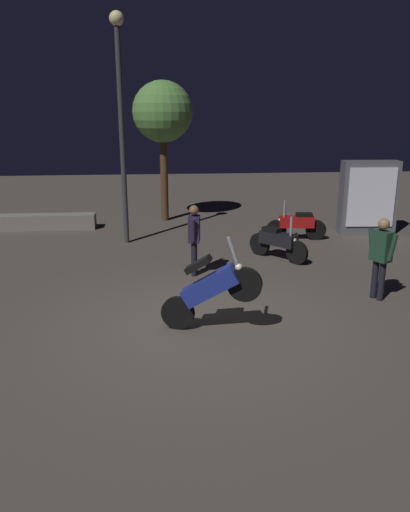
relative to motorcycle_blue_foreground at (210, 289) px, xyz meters
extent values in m
plane|color=#4C443D|center=(-0.17, 0.30, -0.74)|extent=(40.00, 40.00, 0.00)
cylinder|color=black|center=(-0.52, 0.16, -0.46)|extent=(0.56, 0.26, 0.56)
cylinder|color=black|center=(0.53, -0.16, 0.12)|extent=(0.56, 0.26, 0.56)
cube|color=navy|center=(0.00, 0.00, 0.06)|extent=(1.01, 0.57, 0.76)
cube|color=black|center=(-0.19, 0.06, 0.40)|extent=(0.48, 0.35, 0.32)
cylinder|color=gray|center=(0.34, -0.10, 0.66)|extent=(0.21, 0.12, 0.44)
sphere|color=#F2EABF|center=(0.44, -0.13, 0.40)|extent=(0.12, 0.12, 0.12)
cylinder|color=black|center=(1.67, 4.31, -0.46)|extent=(0.44, 0.49, 0.56)
cylinder|color=black|center=(2.39, 3.49, -0.46)|extent=(0.44, 0.49, 0.56)
cube|color=black|center=(2.03, 3.90, -0.23)|extent=(0.85, 0.91, 0.30)
cube|color=black|center=(1.90, 4.05, -0.03)|extent=(0.47, 0.49, 0.10)
cylinder|color=gray|center=(2.26, 3.64, 0.14)|extent=(0.08, 0.08, 0.45)
sphere|color=#F2EABF|center=(2.33, 3.56, -0.18)|extent=(0.12, 0.12, 0.12)
cylinder|color=black|center=(3.51, 5.64, -0.46)|extent=(0.57, 0.15, 0.56)
cylinder|color=black|center=(2.42, 5.75, -0.46)|extent=(0.57, 0.15, 0.56)
cube|color=#B71414|center=(2.97, 5.69, -0.23)|extent=(0.97, 0.39, 0.30)
cube|color=black|center=(3.17, 5.67, -0.03)|extent=(0.46, 0.28, 0.10)
cylinder|color=gray|center=(2.62, 5.73, 0.14)|extent=(0.07, 0.07, 0.45)
sphere|color=#F2EABF|center=(2.52, 5.74, -0.18)|extent=(0.12, 0.12, 0.12)
cylinder|color=black|center=(3.30, 1.23, -0.36)|extent=(0.12, 0.12, 0.77)
cylinder|color=black|center=(3.38, 1.09, -0.36)|extent=(0.12, 0.12, 0.77)
cube|color=#1E3F2D|center=(3.34, 1.16, 0.31)|extent=(0.38, 0.43, 0.57)
sphere|color=#9E7251|center=(3.34, 1.16, 0.74)|extent=(0.21, 0.21, 0.21)
cylinder|color=#1E3F2D|center=(3.23, 1.38, 0.34)|extent=(0.16, 0.20, 0.52)
cylinder|color=#1E3F2D|center=(3.45, 0.95, 0.34)|extent=(0.16, 0.20, 0.52)
cylinder|color=black|center=(-0.05, 3.00, -0.37)|extent=(0.12, 0.12, 0.75)
cylinder|color=black|center=(-0.07, 2.85, -0.37)|extent=(0.12, 0.12, 0.75)
cube|color=#261E38|center=(-0.06, 2.93, 0.29)|extent=(0.29, 0.39, 0.56)
sphere|color=brown|center=(-0.06, 2.93, 0.70)|extent=(0.21, 0.21, 0.21)
cylinder|color=#261E38|center=(-0.03, 3.16, 0.32)|extent=(0.11, 0.19, 0.51)
cylinder|color=#261E38|center=(-0.09, 2.69, 0.32)|extent=(0.11, 0.19, 0.51)
cylinder|color=#38383D|center=(-1.71, 5.81, 1.99)|extent=(0.14, 0.14, 5.47)
sphere|color=#F9E59E|center=(-1.71, 5.81, 4.86)|extent=(0.36, 0.36, 0.36)
cylinder|color=#4C331E|center=(-0.63, 8.55, 0.64)|extent=(0.24, 0.24, 2.77)
sphere|color=#568C42|center=(-0.63, 8.55, 2.68)|extent=(1.87, 1.87, 1.87)
cube|color=#595960|center=(5.20, 6.27, 0.31)|extent=(1.62, 0.59, 2.10)
cube|color=white|center=(5.19, 6.00, 0.36)|extent=(1.34, 0.11, 1.68)
cube|color=gray|center=(-4.73, 7.60, -0.52)|extent=(3.92, 0.50, 0.45)
camera|label=1|loc=(-0.75, -7.46, 2.80)|focal=34.88mm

